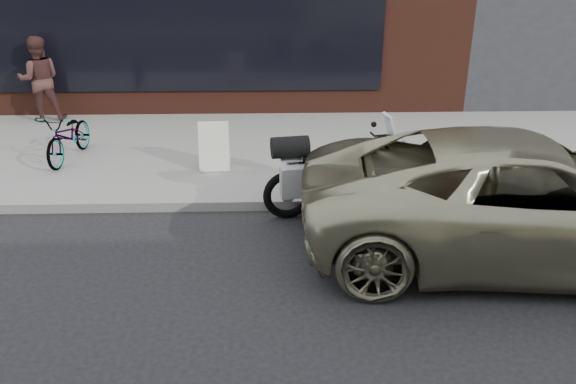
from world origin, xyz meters
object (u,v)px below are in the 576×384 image
object	(u,v)px
motorcycle	(333,174)
cafe_patron_left	(40,79)
bicycle_front	(69,136)
sandwich_sign	(214,145)
minivan	(528,199)

from	to	relation	value
motorcycle	cafe_patron_left	bearing A→B (deg)	132.13
bicycle_front	sandwich_sign	world-z (taller)	bicycle_front
bicycle_front	motorcycle	bearing A→B (deg)	-19.30
motorcycle	sandwich_sign	xyz separation A→B (m)	(-1.86, 1.64, -0.08)
motorcycle	bicycle_front	bearing A→B (deg)	145.36
bicycle_front	cafe_patron_left	world-z (taller)	cafe_patron_left
motorcycle	minivan	size ratio (longest dim) A/B	0.42
motorcycle	cafe_patron_left	xyz separation A→B (m)	(-5.89, 4.75, 0.41)
bicycle_front	cafe_patron_left	bearing A→B (deg)	124.71
minivan	motorcycle	bearing A→B (deg)	66.75
sandwich_sign	cafe_patron_left	xyz separation A→B (m)	(-4.03, 3.11, 0.50)
minivan	bicycle_front	distance (m)	7.59
motorcycle	sandwich_sign	size ratio (longest dim) A/B	2.87
motorcycle	minivan	xyz separation A→B (m)	(2.29, -1.25, 0.14)
minivan	sandwich_sign	bearing A→B (deg)	60.53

